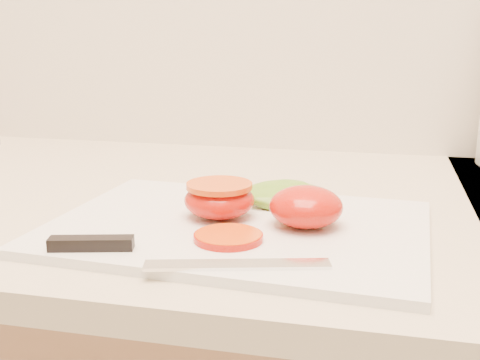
# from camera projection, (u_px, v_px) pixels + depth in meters

# --- Properties ---
(cutting_board) EXTENTS (0.41, 0.31, 0.01)m
(cutting_board) POSITION_uv_depth(u_px,v_px,m) (238.00, 227.00, 0.64)
(cutting_board) COLOR white
(cutting_board) RESTS_ON counter
(tomato_half_dome) EXTENTS (0.08, 0.08, 0.04)m
(tomato_half_dome) POSITION_uv_depth(u_px,v_px,m) (306.00, 207.00, 0.63)
(tomato_half_dome) COLOR red
(tomato_half_dome) RESTS_ON cutting_board
(tomato_half_cut) EXTENTS (0.08, 0.08, 0.04)m
(tomato_half_cut) POSITION_uv_depth(u_px,v_px,m) (219.00, 198.00, 0.66)
(tomato_half_cut) COLOR red
(tomato_half_cut) RESTS_ON cutting_board
(tomato_slice_0) EXTENTS (0.07, 0.07, 0.01)m
(tomato_slice_0) POSITION_uv_depth(u_px,v_px,m) (228.00, 237.00, 0.59)
(tomato_slice_0) COLOR orange
(tomato_slice_0) RESTS_ON cutting_board
(lettuce_leaf_0) EXTENTS (0.12, 0.11, 0.02)m
(lettuce_leaf_0) POSITION_uv_depth(u_px,v_px,m) (286.00, 195.00, 0.71)
(lettuce_leaf_0) COLOR #5A9828
(lettuce_leaf_0) RESTS_ON cutting_board
(knife) EXTENTS (0.27, 0.06, 0.01)m
(knife) POSITION_uv_depth(u_px,v_px,m) (146.00, 251.00, 0.55)
(knife) COLOR silver
(knife) RESTS_ON cutting_board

